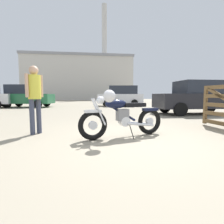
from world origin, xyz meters
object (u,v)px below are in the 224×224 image
at_px(silver_sedan_mid, 26,96).
at_px(red_hatchback_near, 121,96).
at_px(vintage_motorcycle, 122,116).
at_px(bystander, 35,93).
at_px(dark_sedan_left, 197,98).

bearing_deg(silver_sedan_mid, red_hatchback_near, 13.09).
relative_size(vintage_motorcycle, silver_sedan_mid, 0.49).
bearing_deg(bystander, dark_sedan_left, 70.65).
xyz_separation_m(silver_sedan_mid, dark_sedan_left, (10.48, -6.57, -0.08)).
bearing_deg(red_hatchback_near, silver_sedan_mid, 13.41).
bearing_deg(vintage_motorcycle, red_hatchback_near, -116.40).
relative_size(bystander, red_hatchback_near, 0.40).
height_order(bystander, silver_sedan_mid, silver_sedan_mid).
distance_m(red_hatchback_near, dark_sedan_left, 7.58).
bearing_deg(silver_sedan_mid, vintage_motorcycle, -53.37).
xyz_separation_m(silver_sedan_mid, red_hatchback_near, (7.82, 0.53, 0.00)).
height_order(vintage_motorcycle, dark_sedan_left, dark_sedan_left).
height_order(bystander, red_hatchback_near, red_hatchback_near).
relative_size(bystander, dark_sedan_left, 0.39).
xyz_separation_m(bystander, silver_sedan_mid, (-3.71, 10.43, -0.10)).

